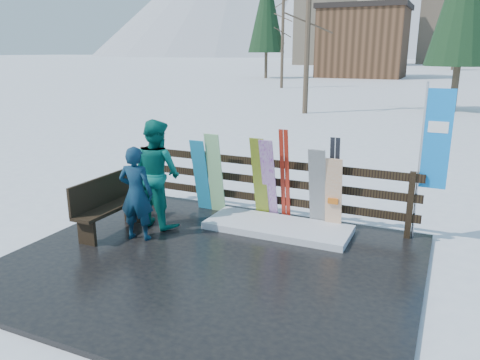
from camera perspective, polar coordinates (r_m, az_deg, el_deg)
The scene contains 18 objects.
ground at distance 7.20m, azimuth -3.60°, elevation -10.39°, with size 700.00×700.00×0.00m, color white.
deck at distance 7.18m, azimuth -3.60°, elevation -10.11°, with size 6.00×5.00×0.08m, color black.
fence at distance 8.81m, azimuth 3.05°, elevation -0.35°, with size 5.60×0.10×1.15m.
snow_patch at distance 8.30m, azimuth 4.63°, elevation -5.74°, with size 2.52×1.00×0.12m, color white.
bench at distance 8.40m, azimuth -15.97°, elevation -2.76°, with size 0.41×1.50×0.97m.
snowboard_0 at distance 9.12m, azimuth -4.79°, elevation 0.55°, with size 0.29×0.03×1.46m, color #1D8CBA.
snowboard_1 at distance 8.96m, azimuth -3.06°, elevation 0.78°, with size 0.30×0.03×1.60m, color white.
snowboard_2 at distance 8.59m, azimuth 2.43°, elevation 0.13°, with size 0.26×0.03×1.62m, color #CEEA23.
snowboard_3 at distance 8.53m, azimuth 3.52°, elevation -0.06°, with size 0.25×0.03×1.61m, color silver.
snowboard_4 at distance 8.27m, azimuth 9.42°, elevation -1.08°, with size 0.30×0.03×1.50m, color black.
snowboard_5 at distance 8.23m, azimuth 11.32°, elevation -1.78°, with size 0.29×0.03×1.33m, color white.
ski_pair_a at distance 8.47m, azimuth 5.49°, elevation 0.46°, with size 0.16×0.33×1.75m.
ski_pair_b at distance 8.25m, azimuth 11.39°, elevation -0.50°, with size 0.17×0.19×1.66m.
rental_flag at distance 8.08m, azimuth 22.44°, elevation 3.95°, with size 0.45×0.04×2.60m.
person_front at distance 7.87m, azimuth -12.54°, elevation -1.63°, with size 0.58×0.38×1.58m, color #0F3B51.
person_back at distance 8.43m, azimuth -10.08°, elevation 0.82°, with size 0.94×0.73×1.92m, color #096B5D.
resort_buildings at distance 121.31m, azimuth 24.70°, elevation 17.24°, with size 73.00×87.60×22.60m.
trees at distance 54.37m, azimuth 25.64°, elevation 16.69°, with size 42.29×68.88×12.54m.
Camera 1 is at (3.09, -5.70, 3.13)m, focal length 35.00 mm.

